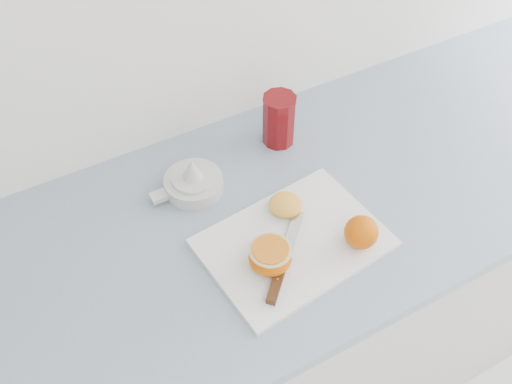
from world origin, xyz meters
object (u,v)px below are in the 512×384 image
Objects in this scene: counter at (256,323)px; red_tumbler at (279,121)px; half_orange at (270,257)px; citrus_juicer at (193,181)px; cutting_board at (293,243)px.

red_tumbler reaches higher than counter.
half_orange is at bearing -107.89° from counter.
red_tumbler reaches higher than citrus_juicer.
cutting_board is 0.30m from red_tumbler.
half_orange is at bearing -80.71° from citrus_juicer.
citrus_juicer reaches higher than counter.
citrus_juicer is at bearing -169.21° from red_tumbler.
red_tumbler reaches higher than cutting_board.
citrus_juicer is (-0.11, 0.23, 0.02)m from cutting_board.
cutting_board is 2.76× the size of red_tumbler.
half_orange is at bearing -159.36° from cutting_board.
counter is 0.55m from red_tumbler.
counter is 0.50m from half_orange.
half_orange is 0.36m from red_tumbler.
counter is 0.46m from cutting_board.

